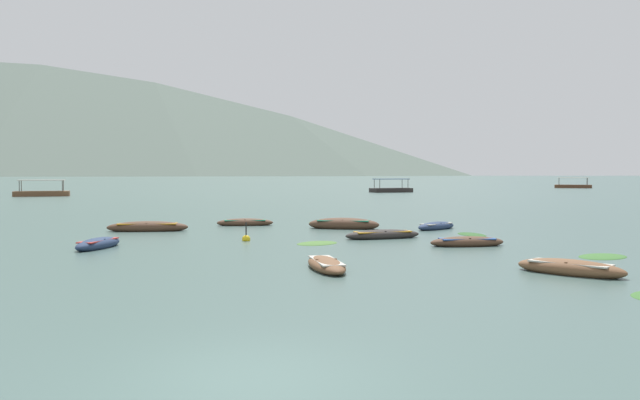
{
  "coord_description": "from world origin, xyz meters",
  "views": [
    {
      "loc": [
        0.97,
        -9.94,
        3.22
      ],
      "look_at": [
        2.01,
        53.03,
        0.6
      ],
      "focal_mm": 35.64,
      "sensor_mm": 36.0,
      "label": 1
    }
  ],
  "objects_px": {
    "rowboat_4": "(326,265)",
    "rowboat_5": "(467,242)",
    "rowboat_2": "(148,227)",
    "mooring_buoy": "(246,239)",
    "rowboat_3": "(570,268)",
    "rowboat_6": "(245,223)",
    "rowboat_1": "(98,244)",
    "ferry_1": "(573,186)",
    "rowboat_0": "(383,235)",
    "ferry_2": "(42,193)",
    "rowboat_8": "(344,224)",
    "rowboat_7": "(436,226)",
    "ferry_0": "(391,190)"
  },
  "relations": [
    {
      "from": "rowboat_7",
      "to": "ferry_0",
      "type": "height_order",
      "value": "ferry_0"
    },
    {
      "from": "rowboat_4",
      "to": "mooring_buoy",
      "type": "relative_size",
      "value": 3.59
    },
    {
      "from": "rowboat_5",
      "to": "mooring_buoy",
      "type": "xyz_separation_m",
      "value": [
        -10.06,
        2.29,
        -0.07
      ]
    },
    {
      "from": "rowboat_0",
      "to": "ferry_1",
      "type": "xyz_separation_m",
      "value": [
        55.83,
        110.78,
        0.27
      ]
    },
    {
      "from": "rowboat_7",
      "to": "ferry_2",
      "type": "height_order",
      "value": "ferry_2"
    },
    {
      "from": "rowboat_2",
      "to": "ferry_1",
      "type": "distance_m",
      "value": 126.69
    },
    {
      "from": "rowboat_0",
      "to": "rowboat_2",
      "type": "height_order",
      "value": "rowboat_2"
    },
    {
      "from": "rowboat_8",
      "to": "ferry_2",
      "type": "distance_m",
      "value": 67.86
    },
    {
      "from": "rowboat_0",
      "to": "rowboat_5",
      "type": "distance_m",
      "value": 4.75
    },
    {
      "from": "mooring_buoy",
      "to": "rowboat_2",
      "type": "bearing_deg",
      "value": 138.8
    },
    {
      "from": "rowboat_4",
      "to": "ferry_1",
      "type": "distance_m",
      "value": 134.51
    },
    {
      "from": "rowboat_3",
      "to": "rowboat_6",
      "type": "bearing_deg",
      "value": 122.64
    },
    {
      "from": "rowboat_2",
      "to": "ferry_1",
      "type": "height_order",
      "value": "ferry_1"
    },
    {
      "from": "rowboat_5",
      "to": "rowboat_8",
      "type": "distance_m",
      "value": 10.31
    },
    {
      "from": "rowboat_1",
      "to": "rowboat_8",
      "type": "distance_m",
      "value": 14.7
    },
    {
      "from": "rowboat_2",
      "to": "rowboat_3",
      "type": "height_order",
      "value": "rowboat_2"
    },
    {
      "from": "rowboat_7",
      "to": "mooring_buoy",
      "type": "relative_size",
      "value": 3.0
    },
    {
      "from": "rowboat_1",
      "to": "ferry_0",
      "type": "xyz_separation_m",
      "value": [
        23.28,
        82.21,
        0.27
      ]
    },
    {
      "from": "rowboat_6",
      "to": "rowboat_8",
      "type": "distance_m",
      "value": 6.47
    },
    {
      "from": "ferry_1",
      "to": "ferry_2",
      "type": "distance_m",
      "value": 110.18
    },
    {
      "from": "rowboat_1",
      "to": "rowboat_5",
      "type": "relative_size",
      "value": 0.95
    },
    {
      "from": "rowboat_6",
      "to": "rowboat_8",
      "type": "xyz_separation_m",
      "value": [
        6.02,
        -2.37,
        0.07
      ]
    },
    {
      "from": "ferry_2",
      "to": "mooring_buoy",
      "type": "height_order",
      "value": "ferry_2"
    },
    {
      "from": "rowboat_0",
      "to": "ferry_0",
      "type": "bearing_deg",
      "value": 82.36
    },
    {
      "from": "ferry_1",
      "to": "mooring_buoy",
      "type": "height_order",
      "value": "ferry_1"
    },
    {
      "from": "rowboat_5",
      "to": "rowboat_8",
      "type": "height_order",
      "value": "rowboat_8"
    },
    {
      "from": "rowboat_7",
      "to": "ferry_1",
      "type": "distance_m",
      "value": 117.78
    },
    {
      "from": "rowboat_4",
      "to": "rowboat_8",
      "type": "bearing_deg",
      "value": 84.8
    },
    {
      "from": "rowboat_3",
      "to": "rowboat_5",
      "type": "height_order",
      "value": "rowboat_3"
    },
    {
      "from": "rowboat_6",
      "to": "rowboat_7",
      "type": "bearing_deg",
      "value": -14.26
    },
    {
      "from": "rowboat_3",
      "to": "rowboat_4",
      "type": "distance_m",
      "value": 7.88
    },
    {
      "from": "rowboat_4",
      "to": "rowboat_5",
      "type": "relative_size",
      "value": 1.04
    },
    {
      "from": "rowboat_0",
      "to": "ferry_2",
      "type": "relative_size",
      "value": 0.52
    },
    {
      "from": "rowboat_7",
      "to": "ferry_1",
      "type": "height_order",
      "value": "ferry_1"
    },
    {
      "from": "rowboat_5",
      "to": "rowboat_8",
      "type": "relative_size",
      "value": 0.8
    },
    {
      "from": "rowboat_0",
      "to": "rowboat_6",
      "type": "xyz_separation_m",
      "value": [
        -7.65,
        8.04,
        -0.0
      ]
    },
    {
      "from": "rowboat_6",
      "to": "rowboat_2",
      "type": "bearing_deg",
      "value": -143.13
    },
    {
      "from": "rowboat_3",
      "to": "rowboat_0",
      "type": "bearing_deg",
      "value": 112.72
    },
    {
      "from": "rowboat_7",
      "to": "ferry_1",
      "type": "xyz_separation_m",
      "value": [
        52.12,
        105.62,
        0.28
      ]
    },
    {
      "from": "rowboat_7",
      "to": "rowboat_5",
      "type": "bearing_deg",
      "value": -92.19
    },
    {
      "from": "rowboat_4",
      "to": "rowboat_5",
      "type": "distance_m",
      "value": 9.38
    },
    {
      "from": "rowboat_0",
      "to": "rowboat_5",
      "type": "relative_size",
      "value": 1.17
    },
    {
      "from": "ferry_2",
      "to": "rowboat_2",
      "type": "bearing_deg",
      "value": -62.33
    },
    {
      "from": "ferry_0",
      "to": "rowboat_0",
      "type": "bearing_deg",
      "value": -97.64
    },
    {
      "from": "rowboat_2",
      "to": "rowboat_8",
      "type": "height_order",
      "value": "rowboat_8"
    },
    {
      "from": "rowboat_4",
      "to": "ferry_2",
      "type": "bearing_deg",
      "value": 118.99
    },
    {
      "from": "rowboat_2",
      "to": "mooring_buoy",
      "type": "relative_size",
      "value": 4.52
    },
    {
      "from": "rowboat_0",
      "to": "ferry_0",
      "type": "height_order",
      "value": "ferry_0"
    },
    {
      "from": "rowboat_4",
      "to": "rowboat_7",
      "type": "height_order",
      "value": "rowboat_7"
    },
    {
      "from": "rowboat_2",
      "to": "rowboat_4",
      "type": "relative_size",
      "value": 1.26
    }
  ]
}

